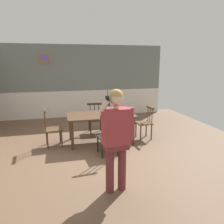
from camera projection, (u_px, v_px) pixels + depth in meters
The scene contains 8 objects.
ground_plane at pixel (101, 150), 5.63m from camera, with size 8.16×8.16×0.00m, color brown.
room_back_partition at pixel (81, 83), 8.84m from camera, with size 6.59×0.17×2.79m.
dining_table at pixel (101, 117), 6.04m from camera, with size 1.80×1.04×0.78m.
chair_near_window at pixel (52, 128), 5.79m from camera, with size 0.48×0.48×1.00m.
chair_by_doorway at pixel (145, 123), 6.39m from camera, with size 0.44×0.44×0.92m.
chair_at_table_head at pixel (95, 118), 6.94m from camera, with size 0.46×0.46×0.90m.
chair_opposite_corner at pixel (108, 135), 5.24m from camera, with size 0.51×0.51×1.00m.
person_figure at pixel (116, 133), 3.65m from camera, with size 0.59×0.29×1.75m.
Camera 1 is at (-1.05, -5.19, 2.17)m, focal length 36.03 mm.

